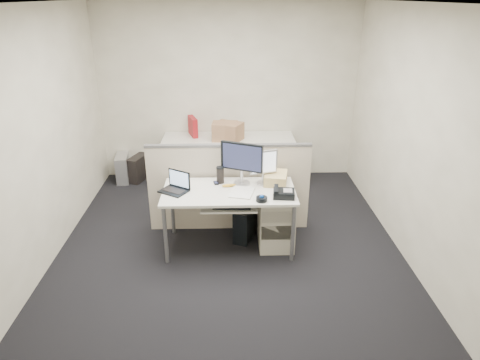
{
  "coord_description": "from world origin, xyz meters",
  "views": [
    {
      "loc": [
        0.0,
        -4.39,
        2.77
      ],
      "look_at": [
        0.13,
        0.15,
        0.79
      ],
      "focal_mm": 32.0,
      "sensor_mm": 36.0,
      "label": 1
    }
  ],
  "objects_px": {
    "desk_phone": "(284,194)",
    "desk": "(229,196)",
    "laptop": "(173,183)",
    "monitor_main": "(242,164)"
  },
  "relations": [
    {
      "from": "desk",
      "to": "laptop",
      "type": "relative_size",
      "value": 5.07
    },
    {
      "from": "desk",
      "to": "desk_phone",
      "type": "height_order",
      "value": "desk_phone"
    },
    {
      "from": "monitor_main",
      "to": "desk_phone",
      "type": "height_order",
      "value": "monitor_main"
    },
    {
      "from": "desk",
      "to": "monitor_main",
      "type": "xyz_separation_m",
      "value": [
        0.15,
        0.18,
        0.32
      ]
    },
    {
      "from": "laptop",
      "to": "monitor_main",
      "type": "bearing_deg",
      "value": 46.95
    },
    {
      "from": "monitor_main",
      "to": "desk_phone",
      "type": "relative_size",
      "value": 2.18
    },
    {
      "from": "desk_phone",
      "to": "laptop",
      "type": "bearing_deg",
      "value": 178.84
    },
    {
      "from": "monitor_main",
      "to": "laptop",
      "type": "relative_size",
      "value": 1.7
    },
    {
      "from": "desk",
      "to": "laptop",
      "type": "bearing_deg",
      "value": -178.15
    },
    {
      "from": "desk_phone",
      "to": "desk",
      "type": "bearing_deg",
      "value": 169.61
    }
  ]
}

